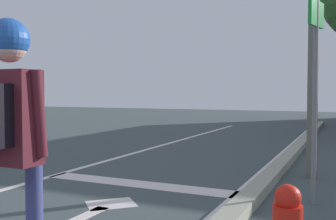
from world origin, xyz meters
The scene contains 7 objects.
lane_line_center centered at (-0.30, 6.00, 0.00)m, with size 0.12×20.00×0.01m, color silver.
lane_line_curbside centered at (2.66, 6.00, 0.00)m, with size 0.12×20.00×0.01m, color silver.
stop_bar centered at (1.25, 5.53, 0.00)m, with size 3.11×0.40×0.01m, color silver.
lane_arrow_head centered at (1.41, 4.50, 0.00)m, with size 0.56×0.44×0.01m, color silver.
curb_strip centered at (2.91, 6.00, 0.07)m, with size 0.24×24.00×0.14m, color #9F9F8A.
skater centered at (2.11, 2.31, 1.16)m, with size 0.47×0.62×1.69m.
street_sign_post centered at (3.60, 5.51, 1.62)m, with size 0.14×0.44×2.50m.
Camera 1 is at (3.97, 0.59, 1.33)m, focal length 41.94 mm.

